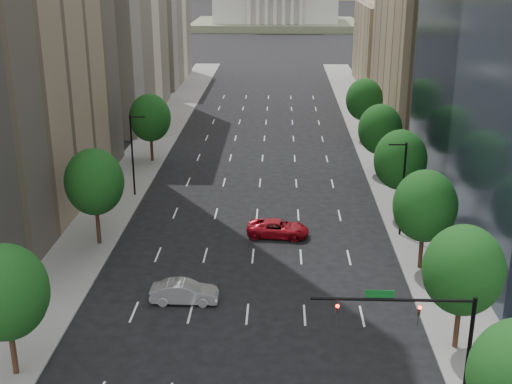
# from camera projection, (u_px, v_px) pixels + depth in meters

# --- Properties ---
(sidewalk_left) EXTENTS (6.00, 200.00, 0.15)m
(sidewalk_left) POSITION_uv_depth(u_px,v_px,m) (105.00, 212.00, 67.84)
(sidewalk_left) COLOR slate
(sidewalk_left) RESTS_ON ground
(sidewalk_right) EXTENTS (6.00, 200.00, 0.15)m
(sidewalk_right) POSITION_uv_depth(u_px,v_px,m) (411.00, 216.00, 66.76)
(sidewalk_right) COLOR slate
(sidewalk_right) RESTS_ON ground
(midrise_cream_left) EXTENTS (14.00, 30.00, 35.00)m
(midrise_cream_left) POSITION_uv_depth(u_px,v_px,m) (106.00, 6.00, 102.90)
(midrise_cream_left) COLOR beige
(midrise_cream_left) RESTS_ON ground
(filler_left) EXTENTS (14.00, 26.00, 18.00)m
(filler_left) POSITION_uv_depth(u_px,v_px,m) (149.00, 38.00, 136.83)
(filler_left) COLOR beige
(filler_left) RESTS_ON ground
(parking_tan_right) EXTENTS (14.00, 30.00, 30.00)m
(parking_tan_right) POSITION_uv_depth(u_px,v_px,m) (434.00, 25.00, 99.16)
(parking_tan_right) COLOR #8C7759
(parking_tan_right) RESTS_ON ground
(filler_right) EXTENTS (14.00, 26.00, 16.00)m
(filler_right) POSITION_uv_depth(u_px,v_px,m) (395.00, 45.00, 132.59)
(filler_right) COLOR #8C7759
(filler_right) RESTS_ON ground
(tree_right_1) EXTENTS (5.20, 5.20, 8.75)m
(tree_right_1) POSITION_uv_depth(u_px,v_px,m) (463.00, 270.00, 42.31)
(tree_right_1) COLOR #382316
(tree_right_1) RESTS_ON ground
(tree_right_2) EXTENTS (5.20, 5.20, 8.61)m
(tree_right_2) POSITION_uv_depth(u_px,v_px,m) (425.00, 206.00, 53.66)
(tree_right_2) COLOR #382316
(tree_right_2) RESTS_ON ground
(tree_right_3) EXTENTS (5.20, 5.20, 8.89)m
(tree_right_3) POSITION_uv_depth(u_px,v_px,m) (400.00, 160.00, 64.88)
(tree_right_3) COLOR #382316
(tree_right_3) RESTS_ON ground
(tree_right_4) EXTENTS (5.20, 5.20, 8.46)m
(tree_right_4) POSITION_uv_depth(u_px,v_px,m) (380.00, 129.00, 78.22)
(tree_right_4) COLOR #382316
(tree_right_4) RESTS_ON ground
(tree_right_5) EXTENTS (5.20, 5.20, 8.75)m
(tree_right_5) POSITION_uv_depth(u_px,v_px,m) (364.00, 100.00, 93.20)
(tree_right_5) COLOR #382316
(tree_right_5) RESTS_ON ground
(tree_left_0) EXTENTS (5.20, 5.20, 8.75)m
(tree_left_0) POSITION_uv_depth(u_px,v_px,m) (5.00, 292.00, 39.51)
(tree_left_0) COLOR #382316
(tree_left_0) RESTS_ON ground
(tree_left_1) EXTENTS (5.20, 5.20, 8.97)m
(tree_left_1) POSITION_uv_depth(u_px,v_px,m) (94.00, 182.00, 58.29)
(tree_left_1) COLOR #382316
(tree_left_1) RESTS_ON ground
(tree_left_2) EXTENTS (5.20, 5.20, 8.68)m
(tree_left_2) POSITION_uv_depth(u_px,v_px,m) (150.00, 118.00, 82.89)
(tree_left_2) COLOR #382316
(tree_left_2) RESTS_ON ground
(streetlight_rn) EXTENTS (1.70, 0.20, 9.00)m
(streetlight_rn) POSITION_uv_depth(u_px,v_px,m) (402.00, 187.00, 60.53)
(streetlight_rn) COLOR black
(streetlight_rn) RESTS_ON ground
(streetlight_ln) EXTENTS (1.70, 0.20, 9.00)m
(streetlight_ln) POSITION_uv_depth(u_px,v_px,m) (133.00, 153.00, 70.89)
(streetlight_ln) COLOR black
(streetlight_ln) RESTS_ON ground
(traffic_signal) EXTENTS (9.12, 0.40, 7.38)m
(traffic_signal) POSITION_uv_depth(u_px,v_px,m) (427.00, 326.00, 36.96)
(traffic_signal) COLOR black
(traffic_signal) RESTS_ON ground
(capitol) EXTENTS (60.00, 40.00, 35.20)m
(capitol) POSITION_uv_depth(u_px,v_px,m) (275.00, 4.00, 243.25)
(capitol) COLOR #596647
(capitol) RESTS_ON ground
(foothills) EXTENTS (720.00, 413.00, 263.00)m
(foothills) POSITION_uv_depth(u_px,v_px,m) (318.00, 32.00, 587.01)
(foothills) COLOR olive
(foothills) RESTS_ON ground
(car_silver) EXTENTS (5.09, 1.80, 1.67)m
(car_silver) POSITION_uv_depth(u_px,v_px,m) (184.00, 292.00, 49.90)
(car_silver) COLOR #A3A4A8
(car_silver) RESTS_ON ground
(car_red_far) EXTENTS (5.95, 3.15, 1.59)m
(car_red_far) POSITION_uv_depth(u_px,v_px,m) (278.00, 228.00, 61.75)
(car_red_far) COLOR maroon
(car_red_far) RESTS_ON ground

